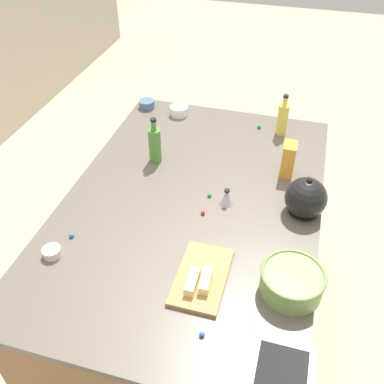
{
  "coord_description": "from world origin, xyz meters",
  "views": [
    {
      "loc": [
        -1.4,
        -0.4,
        2.18
      ],
      "look_at": [
        0.0,
        0.0,
        0.95
      ],
      "focal_mm": 40.24,
      "sensor_mm": 36.0,
      "label": 1
    }
  ],
  "objects_px": {
    "bottle_olive": "(155,144)",
    "ramekin_medium": "(52,252)",
    "bottle_oil": "(283,119)",
    "candy_bag": "(288,160)",
    "kettle": "(306,198)",
    "cutting_board": "(202,277)",
    "butter_stick_left": "(206,280)",
    "kitchen_timer": "(227,197)",
    "ramekin_small": "(147,104)",
    "butter_stick_right": "(192,282)",
    "laptop": "(265,378)",
    "mixing_bowl_large": "(292,282)",
    "ramekin_wide": "(179,111)"
  },
  "relations": [
    {
      "from": "mixing_bowl_large",
      "to": "butter_stick_left",
      "type": "height_order",
      "value": "mixing_bowl_large"
    },
    {
      "from": "ramekin_wide",
      "to": "candy_bag",
      "type": "relative_size",
      "value": 0.63
    },
    {
      "from": "ramekin_medium",
      "to": "bottle_oil",
      "type": "bearing_deg",
      "value": -33.52
    },
    {
      "from": "mixing_bowl_large",
      "to": "ramekin_small",
      "type": "relative_size",
      "value": 2.52
    },
    {
      "from": "mixing_bowl_large",
      "to": "ramekin_medium",
      "type": "height_order",
      "value": "mixing_bowl_large"
    },
    {
      "from": "bottle_oil",
      "to": "candy_bag",
      "type": "bearing_deg",
      "value": -169.04
    },
    {
      "from": "laptop",
      "to": "cutting_board",
      "type": "height_order",
      "value": "laptop"
    },
    {
      "from": "kitchen_timer",
      "to": "candy_bag",
      "type": "height_order",
      "value": "candy_bag"
    },
    {
      "from": "bottle_olive",
      "to": "butter_stick_left",
      "type": "distance_m",
      "value": 0.83
    },
    {
      "from": "cutting_board",
      "to": "candy_bag",
      "type": "bearing_deg",
      "value": -17.67
    },
    {
      "from": "bottle_olive",
      "to": "cutting_board",
      "type": "height_order",
      "value": "bottle_olive"
    },
    {
      "from": "cutting_board",
      "to": "candy_bag",
      "type": "height_order",
      "value": "candy_bag"
    },
    {
      "from": "ramekin_small",
      "to": "ramekin_medium",
      "type": "height_order",
      "value": "ramekin_small"
    },
    {
      "from": "kettle",
      "to": "cutting_board",
      "type": "bearing_deg",
      "value": 144.9
    },
    {
      "from": "laptop",
      "to": "ramekin_small",
      "type": "height_order",
      "value": "laptop"
    },
    {
      "from": "ramekin_wide",
      "to": "candy_bag",
      "type": "height_order",
      "value": "candy_bag"
    },
    {
      "from": "bottle_oil",
      "to": "cutting_board",
      "type": "relative_size",
      "value": 0.74
    },
    {
      "from": "kettle",
      "to": "butter_stick_right",
      "type": "height_order",
      "value": "kettle"
    },
    {
      "from": "candy_bag",
      "to": "mixing_bowl_large",
      "type": "bearing_deg",
      "value": -172.67
    },
    {
      "from": "mixing_bowl_large",
      "to": "butter_stick_right",
      "type": "bearing_deg",
      "value": 103.54
    },
    {
      "from": "kitchen_timer",
      "to": "bottle_olive",
      "type": "bearing_deg",
      "value": 61.43
    },
    {
      "from": "ramekin_small",
      "to": "kitchen_timer",
      "type": "distance_m",
      "value": 0.97
    },
    {
      "from": "cutting_board",
      "to": "mixing_bowl_large",
      "type": "bearing_deg",
      "value": -84.58
    },
    {
      "from": "mixing_bowl_large",
      "to": "cutting_board",
      "type": "bearing_deg",
      "value": 95.42
    },
    {
      "from": "bottle_olive",
      "to": "kettle",
      "type": "xyz_separation_m",
      "value": [
        -0.19,
        -0.75,
        -0.02
      ]
    },
    {
      "from": "butter_stick_right",
      "to": "ramekin_small",
      "type": "distance_m",
      "value": 1.36
    },
    {
      "from": "kettle",
      "to": "kitchen_timer",
      "type": "height_order",
      "value": "kettle"
    },
    {
      "from": "bottle_oil",
      "to": "butter_stick_right",
      "type": "xyz_separation_m",
      "value": [
        -1.14,
        0.18,
        -0.06
      ]
    },
    {
      "from": "butter_stick_right",
      "to": "ramekin_small",
      "type": "relative_size",
      "value": 1.2
    },
    {
      "from": "laptop",
      "to": "mixing_bowl_large",
      "type": "bearing_deg",
      "value": -6.43
    },
    {
      "from": "bottle_olive",
      "to": "cutting_board",
      "type": "relative_size",
      "value": 0.77
    },
    {
      "from": "laptop",
      "to": "ramekin_wide",
      "type": "xyz_separation_m",
      "value": [
        1.47,
        0.71,
        -0.02
      ]
    },
    {
      "from": "bottle_olive",
      "to": "ramekin_medium",
      "type": "xyz_separation_m",
      "value": [
        -0.71,
        0.18,
        -0.08
      ]
    },
    {
      "from": "bottle_oil",
      "to": "butter_stick_left",
      "type": "xyz_separation_m",
      "value": [
        -1.12,
        0.14,
        -0.06
      ]
    },
    {
      "from": "bottle_olive",
      "to": "ramekin_wide",
      "type": "bearing_deg",
      "value": 2.41
    },
    {
      "from": "bottle_oil",
      "to": "kettle",
      "type": "bearing_deg",
      "value": -164.49
    },
    {
      "from": "bottle_olive",
      "to": "bottle_oil",
      "type": "relative_size",
      "value": 1.03
    },
    {
      "from": "laptop",
      "to": "butter_stick_right",
      "type": "relative_size",
      "value": 2.83
    },
    {
      "from": "mixing_bowl_large",
      "to": "kettle",
      "type": "distance_m",
      "value": 0.44
    },
    {
      "from": "mixing_bowl_large",
      "to": "ramekin_wide",
      "type": "xyz_separation_m",
      "value": [
        1.1,
        0.76,
        -0.03
      ]
    },
    {
      "from": "kettle",
      "to": "candy_bag",
      "type": "xyz_separation_m",
      "value": [
        0.25,
        0.1,
        0.01
      ]
    },
    {
      "from": "ramekin_wide",
      "to": "ramekin_medium",
      "type": "bearing_deg",
      "value": 172.43
    },
    {
      "from": "laptop",
      "to": "kitchen_timer",
      "type": "distance_m",
      "value": 0.83
    },
    {
      "from": "bottle_olive",
      "to": "butter_stick_left",
      "type": "relative_size",
      "value": 2.17
    },
    {
      "from": "butter_stick_left",
      "to": "ramekin_medium",
      "type": "height_order",
      "value": "butter_stick_left"
    },
    {
      "from": "cutting_board",
      "to": "ramekin_small",
      "type": "relative_size",
      "value": 3.4
    },
    {
      "from": "butter_stick_left",
      "to": "ramekin_small",
      "type": "bearing_deg",
      "value": 29.24
    },
    {
      "from": "bottle_olive",
      "to": "kitchen_timer",
      "type": "distance_m",
      "value": 0.47
    },
    {
      "from": "butter_stick_left",
      "to": "ramekin_medium",
      "type": "relative_size",
      "value": 1.52
    },
    {
      "from": "kettle",
      "to": "ramekin_medium",
      "type": "xyz_separation_m",
      "value": [
        -0.52,
        0.92,
        -0.06
      ]
    }
  ]
}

